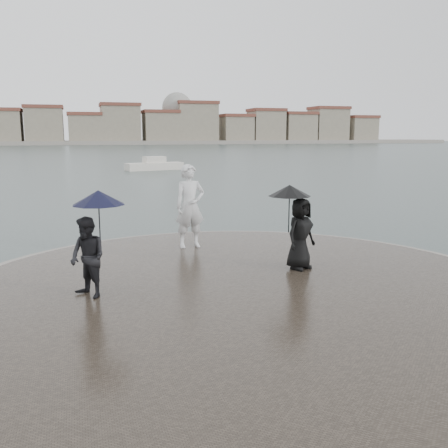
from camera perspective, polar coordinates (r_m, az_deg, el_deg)
name	(u,v)px	position (r m, az deg, el deg)	size (l,w,h in m)	color
ground	(321,386)	(7.41, 11.07, -17.67)	(400.00, 400.00, 0.00)	#2B3835
kerb_ring	(242,297)	(10.32, 2.06, -8.31)	(12.50, 12.50, 0.32)	gray
quay_tip	(242,296)	(10.31, 2.06, -8.20)	(11.90, 11.90, 0.36)	#2D261E
statue	(190,206)	(13.65, -3.92, 2.05)	(0.83, 0.55, 2.28)	silver
visitor_left	(91,240)	(9.78, -14.98, -1.81)	(1.21, 1.08, 2.04)	black
visitor_right	(297,222)	(11.53, 8.40, 0.18)	(1.22, 1.01, 1.95)	black
far_skyline	(64,127)	(166.52, -17.81, 10.55)	(260.00, 20.00, 37.00)	gray
boats	(58,172)	(42.57, -18.47, 5.62)	(21.63, 15.38, 1.50)	silver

